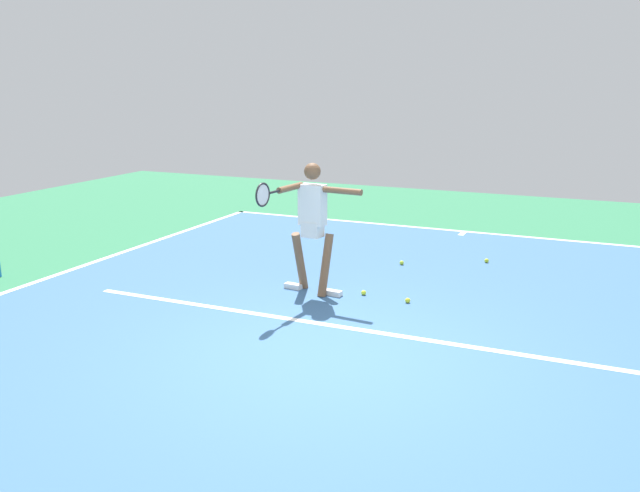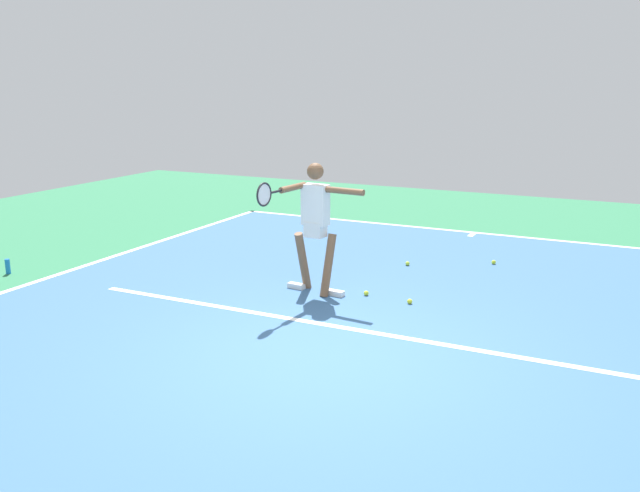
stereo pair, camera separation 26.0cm
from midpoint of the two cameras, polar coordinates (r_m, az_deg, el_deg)
The scene contains 10 objects.
ground_plane at distance 7.04m, azimuth -0.27°, elevation -9.27°, with size 22.03×22.03×0.00m, color #2D754C.
court_surface at distance 7.04m, azimuth -0.27°, elevation -9.26°, with size 9.69×12.96×0.00m, color #38608E.
court_line_baseline_near at distance 12.92m, azimuth 11.46°, elevation 1.21°, with size 9.69×0.10×0.01m, color white.
court_line_service at distance 7.76m, azimuth 2.29°, elevation -7.01°, with size 7.27×0.10×0.01m, color white.
court_line_centre_mark at distance 12.73m, azimuth 11.26°, elevation 1.03°, with size 0.10×0.30×0.01m, color white.
tennis_player at distance 8.81m, azimuth -1.56°, elevation 2.21°, with size 1.13×1.20×1.74m.
tennis_ball_far_corner at distance 8.96m, azimuth 2.85°, elevation -3.93°, with size 0.07×0.07×0.07m, color #CCE033.
tennis_ball_near_service_line at distance 10.79m, azimuth 13.12°, elevation -1.21°, with size 0.07×0.07×0.07m, color #CCE033.
tennis_ball_centre_court at distance 10.45m, azimuth 6.15°, elevation -1.40°, with size 0.07×0.07×0.07m, color #C6E53D.
tennis_ball_near_player at distance 8.70m, azimuth 6.51°, elevation -4.56°, with size 0.07×0.07×0.07m, color yellow.
Camera 1 is at (-2.53, 5.97, 2.76)m, focal length 38.20 mm.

